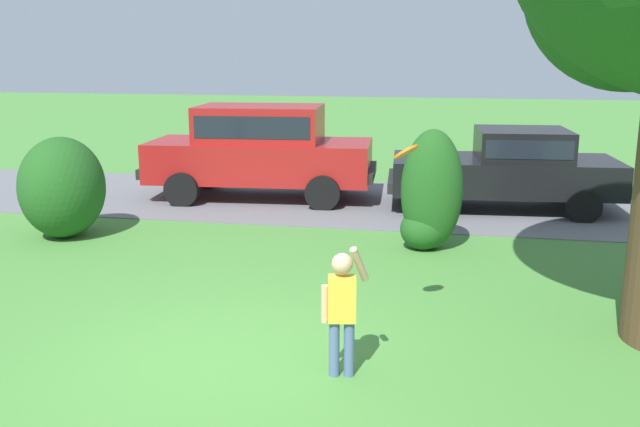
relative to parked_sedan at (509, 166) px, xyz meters
name	(u,v)px	position (x,y,z in m)	size (l,w,h in m)	color
ground_plane	(224,360)	(-3.18, -7.57, -0.85)	(80.00, 80.00, 0.00)	#478438
driveway_strip	(345,202)	(-3.18, 0.05, -0.84)	(28.00, 4.40, 0.02)	slate
shrub_near_tree	(62,187)	(-7.30, -3.50, -0.02)	(1.33, 1.50, 1.66)	#1E511C
shrub_centre_left	(430,198)	(-1.36, -3.10, -0.03)	(0.94, 0.76, 1.87)	#1E511C
parked_sedan	(509,166)	(0.00, 0.00, 0.00)	(4.52, 2.34, 1.56)	black
parked_suv	(260,147)	(-4.95, 0.08, 0.23)	(4.82, 2.36, 1.92)	maroon
child_thrower	(342,304)	(-1.97, -7.67, -0.13)	(0.43, 0.31, 1.29)	#4C608C
frisbee	(406,152)	(-1.49, -6.61, 1.16)	(0.28, 0.28, 0.22)	orange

